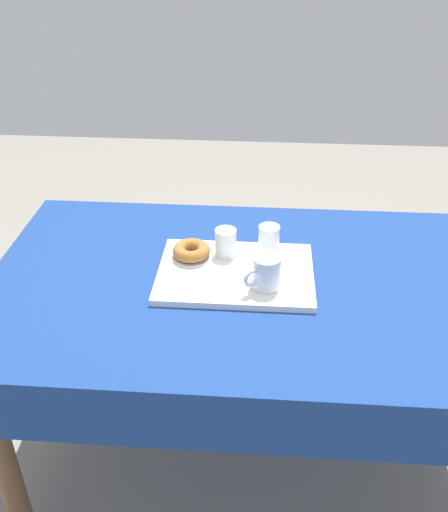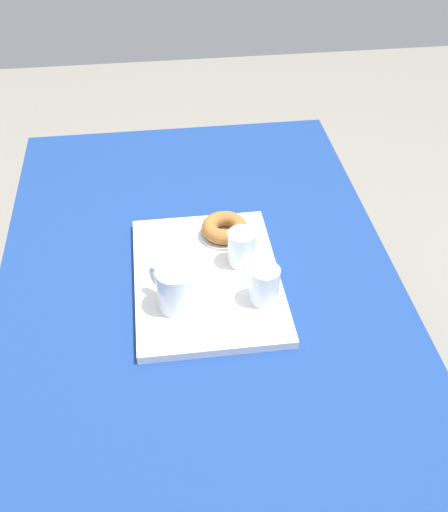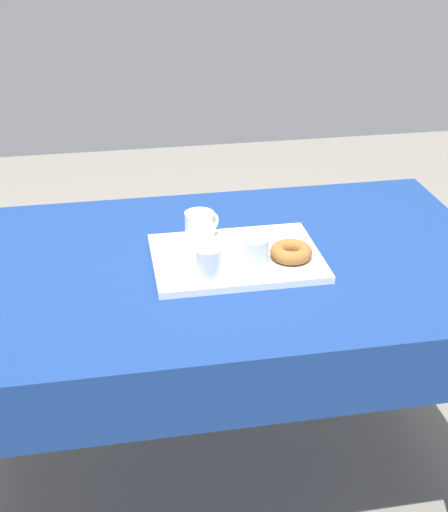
% 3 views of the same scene
% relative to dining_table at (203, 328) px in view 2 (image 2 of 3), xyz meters
% --- Properties ---
extents(ground_plane, '(6.00, 6.00, 0.00)m').
position_rel_dining_table_xyz_m(ground_plane, '(0.00, 0.00, -0.65)').
color(ground_plane, gray).
extents(dining_table, '(1.46, 0.87, 0.75)m').
position_rel_dining_table_xyz_m(dining_table, '(0.00, 0.00, 0.00)').
color(dining_table, navy).
rests_on(dining_table, ground).
extents(serving_tray, '(0.43, 0.31, 0.02)m').
position_rel_dining_table_xyz_m(serving_tray, '(-0.05, 0.02, 0.10)').
color(serving_tray, white).
rests_on(serving_tray, dining_table).
extents(tea_mug_left, '(0.10, 0.09, 0.09)m').
position_rel_dining_table_xyz_m(tea_mug_left, '(0.03, -0.06, 0.15)').
color(tea_mug_left, white).
rests_on(tea_mug_left, serving_tray).
extents(water_glass_near, '(0.06, 0.06, 0.08)m').
position_rel_dining_table_xyz_m(water_glass_near, '(0.04, 0.12, 0.15)').
color(water_glass_near, white).
rests_on(water_glass_near, serving_tray).
extents(water_glass_far, '(0.06, 0.06, 0.08)m').
position_rel_dining_table_xyz_m(water_glass_far, '(-0.08, 0.10, 0.15)').
color(water_glass_far, white).
rests_on(water_glass_far, serving_tray).
extents(donut_plate_left, '(0.11, 0.11, 0.01)m').
position_rel_dining_table_xyz_m(donut_plate_left, '(-0.18, 0.07, 0.12)').
color(donut_plate_left, silver).
rests_on(donut_plate_left, serving_tray).
extents(sugar_donut_left, '(0.11, 0.11, 0.04)m').
position_rel_dining_table_xyz_m(sugar_donut_left, '(-0.18, 0.07, 0.14)').
color(sugar_donut_left, '#A3662D').
rests_on(sugar_donut_left, donut_plate_left).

